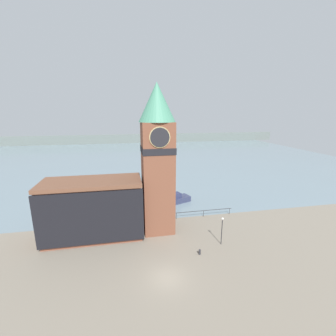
{
  "coord_description": "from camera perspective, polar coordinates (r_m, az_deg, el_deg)",
  "views": [
    {
      "loc": [
        -3.85,
        -20.32,
        17.37
      ],
      "look_at": [
        1.64,
        7.98,
        10.24
      ],
      "focal_mm": 24.0,
      "sensor_mm": 36.0,
      "label": 1
    }
  ],
  "objects": [
    {
      "name": "ground_plane",
      "position": [
        27.01,
        -0.22,
        -26.12
      ],
      "size": [
        160.0,
        160.0,
        0.0
      ],
      "primitive_type": "plane",
      "color": "gray"
    },
    {
      "name": "water",
      "position": [
        95.63,
        -8.49,
        3.28
      ],
      "size": [
        160.0,
        120.0,
        0.0
      ],
      "color": "gray",
      "rests_on": "ground_plane"
    },
    {
      "name": "far_shoreline",
      "position": [
        134.84,
        -9.34,
        7.39
      ],
      "size": [
        180.0,
        3.0,
        5.0
      ],
      "color": "slate",
      "rests_on": "water"
    },
    {
      "name": "pier_railing",
      "position": [
        39.61,
        9.05,
        -10.78
      ],
      "size": [
        10.17,
        0.08,
        1.09
      ],
      "color": "#333338",
      "rests_on": "ground_plane"
    },
    {
      "name": "clock_tower",
      "position": [
        31.86,
        -2.66,
        2.93
      ],
      "size": [
        5.05,
        5.05,
        21.33
      ],
      "color": "brown",
      "rests_on": "ground_plane"
    },
    {
      "name": "pier_building",
      "position": [
        33.75,
        -18.4,
        -9.85
      ],
      "size": [
        13.58,
        6.14,
        8.33
      ],
      "color": "brown",
      "rests_on": "ground_plane"
    },
    {
      "name": "boat_near",
      "position": [
        45.15,
        2.59,
        -7.74
      ],
      "size": [
        4.92,
        3.63,
        1.97
      ],
      "rotation": [
        0.0,
        0.0,
        0.37
      ],
      "color": "#333856",
      "rests_on": "water"
    },
    {
      "name": "mooring_bollard_near",
      "position": [
        30.34,
        8.06,
        -20.26
      ],
      "size": [
        0.27,
        0.27,
        0.74
      ],
      "color": "#2D2D33",
      "rests_on": "ground_plane"
    },
    {
      "name": "lamp_post",
      "position": [
        31.67,
        13.58,
        -14.05
      ],
      "size": [
        0.32,
        0.32,
        3.9
      ],
      "color": "black",
      "rests_on": "ground_plane"
    }
  ]
}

